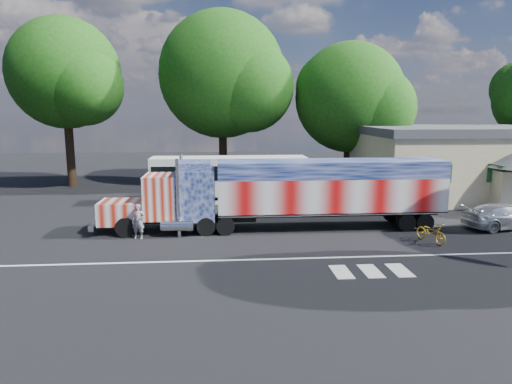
{
  "coord_description": "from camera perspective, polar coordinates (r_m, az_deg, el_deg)",
  "views": [
    {
      "loc": [
        -2.0,
        -21.83,
        6.34
      ],
      "look_at": [
        0.0,
        3.0,
        1.9
      ],
      "focal_mm": 32.0,
      "sensor_mm": 36.0,
      "label": 1
    }
  ],
  "objects": [
    {
      "name": "hall_building",
      "position": [
        39.53,
        29.17,
        3.42
      ],
      "size": [
        22.4,
        12.8,
        5.2
      ],
      "color": "beige",
      "rests_on": "ground"
    },
    {
      "name": "woman",
      "position": [
        23.62,
        -14.52,
        -3.58
      ],
      "size": [
        0.7,
        0.52,
        1.76
      ],
      "primitive_type": "imported",
      "rotation": [
        0.0,
        0.0,
        -0.16
      ],
      "color": "slate",
      "rests_on": "ground"
    },
    {
      "name": "ground",
      "position": [
        22.81,
        0.61,
        -6.03
      ],
      "size": [
        100.0,
        100.0,
        0.0
      ],
      "primitive_type": "plane",
      "color": "black"
    },
    {
      "name": "tree_ne_a",
      "position": [
        40.17,
        11.88,
        11.42
      ],
      "size": [
        9.72,
        9.25,
        12.08
      ],
      "color": "black",
      "rests_on": "ground"
    },
    {
      "name": "coach_bus",
      "position": [
        32.2,
        -3.36,
        1.69
      ],
      "size": [
        10.88,
        2.53,
        3.17
      ],
      "color": "white",
      "rests_on": "ground"
    },
    {
      "name": "semi_truck",
      "position": [
        24.61,
        4.03,
        0.06
      ],
      "size": [
        18.76,
        2.96,
        4.0
      ],
      "color": "black",
      "rests_on": "ground"
    },
    {
      "name": "tree_nw_a",
      "position": [
        41.46,
        -22.62,
        13.46
      ],
      "size": [
        9.47,
        9.02,
        13.88
      ],
      "color": "black",
      "rests_on": "ground"
    },
    {
      "name": "tree_n_mid",
      "position": [
        40.46,
        -4.0,
        14.34
      ],
      "size": [
        11.37,
        10.83,
        14.81
      ],
      "color": "black",
      "rests_on": "ground"
    },
    {
      "name": "parked_car",
      "position": [
        28.32,
        28.56,
        -2.69
      ],
      "size": [
        4.85,
        2.56,
        1.34
      ],
      "primitive_type": "imported",
      "rotation": [
        0.0,
        0.0,
        1.73
      ],
      "color": "#B7BABD",
      "rests_on": "ground"
    },
    {
      "name": "lane_markings",
      "position": [
        19.49,
        6.7,
        -8.93
      ],
      "size": [
        30.0,
        2.67,
        0.01
      ],
      "color": "silver",
      "rests_on": "ground"
    },
    {
      "name": "bicycle",
      "position": [
        23.98,
        21.02,
        -4.71
      ],
      "size": [
        1.25,
        1.96,
        0.97
      ],
      "primitive_type": "imported",
      "rotation": [
        0.0,
        0.0,
        0.35
      ],
      "color": "gold",
      "rests_on": "ground"
    }
  ]
}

